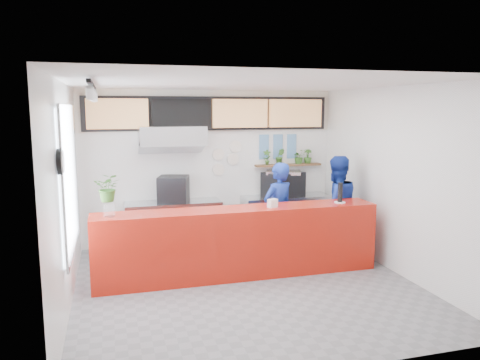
{
  "coord_description": "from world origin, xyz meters",
  "views": [
    {
      "loc": [
        -1.91,
        -6.5,
        2.64
      ],
      "look_at": [
        0.1,
        0.7,
        1.5
      ],
      "focal_mm": 35.0,
      "sensor_mm": 36.0,
      "label": 1
    }
  ],
  "objects_px": {
    "service_counter": "(239,242)",
    "espresso_machine": "(283,184)",
    "staff_right": "(336,206)",
    "staff_center": "(278,212)",
    "pepper_mill": "(340,192)",
    "panini_oven": "(174,189)"
  },
  "relations": [
    {
      "from": "panini_oven",
      "to": "staff_center",
      "type": "relative_size",
      "value": 0.31
    },
    {
      "from": "service_counter",
      "to": "staff_center",
      "type": "xyz_separation_m",
      "value": [
        0.85,
        0.54,
        0.32
      ]
    },
    {
      "from": "espresso_machine",
      "to": "staff_right",
      "type": "bearing_deg",
      "value": -89.6
    },
    {
      "from": "service_counter",
      "to": "staff_right",
      "type": "xyz_separation_m",
      "value": [
        1.96,
        0.57,
        0.36
      ]
    },
    {
      "from": "service_counter",
      "to": "espresso_machine",
      "type": "bearing_deg",
      "value": 51.7
    },
    {
      "from": "staff_center",
      "to": "staff_right",
      "type": "xyz_separation_m",
      "value": [
        1.11,
        0.02,
        0.04
      ]
    },
    {
      "from": "espresso_machine",
      "to": "staff_center",
      "type": "xyz_separation_m",
      "value": [
        -0.57,
        -1.26,
        -0.27
      ]
    },
    {
      "from": "staff_center",
      "to": "staff_right",
      "type": "height_order",
      "value": "staff_right"
    },
    {
      "from": "panini_oven",
      "to": "staff_right",
      "type": "bearing_deg",
      "value": -7.57
    },
    {
      "from": "staff_center",
      "to": "pepper_mill",
      "type": "xyz_separation_m",
      "value": [
        0.88,
        -0.57,
        0.41
      ]
    },
    {
      "from": "staff_center",
      "to": "panini_oven",
      "type": "bearing_deg",
      "value": -61.47
    },
    {
      "from": "staff_right",
      "to": "panini_oven",
      "type": "bearing_deg",
      "value": -29.08
    },
    {
      "from": "espresso_machine",
      "to": "staff_right",
      "type": "relative_size",
      "value": 0.41
    },
    {
      "from": "espresso_machine",
      "to": "pepper_mill",
      "type": "height_order",
      "value": "pepper_mill"
    },
    {
      "from": "service_counter",
      "to": "staff_center",
      "type": "height_order",
      "value": "staff_center"
    },
    {
      "from": "service_counter",
      "to": "staff_right",
      "type": "bearing_deg",
      "value": 16.1
    },
    {
      "from": "service_counter",
      "to": "staff_right",
      "type": "distance_m",
      "value": 2.07
    },
    {
      "from": "espresso_machine",
      "to": "staff_center",
      "type": "distance_m",
      "value": 1.41
    },
    {
      "from": "staff_right",
      "to": "pepper_mill",
      "type": "bearing_deg",
      "value": 63.79
    },
    {
      "from": "espresso_machine",
      "to": "pepper_mill",
      "type": "xyz_separation_m",
      "value": [
        0.31,
        -1.82,
        0.13
      ]
    },
    {
      "from": "service_counter",
      "to": "panini_oven",
      "type": "distance_m",
      "value": 2.05
    },
    {
      "from": "staff_center",
      "to": "pepper_mill",
      "type": "distance_m",
      "value": 1.12
    }
  ]
}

